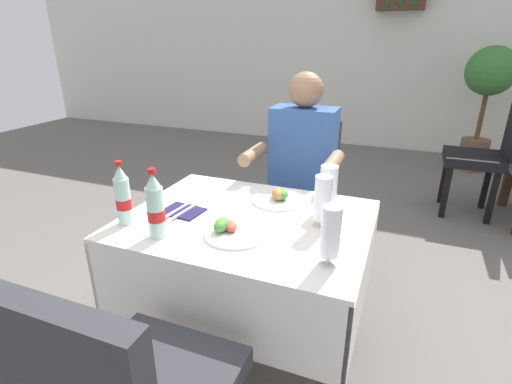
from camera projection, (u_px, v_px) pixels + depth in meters
The scene contains 15 objects.
ground_plane at pixel (237, 372), 1.77m from camera, with size 11.00×11.00×0.00m, color #66605B.
back_wall at pixel (374, 31), 4.95m from camera, with size 11.00×0.12×2.99m, color silver.
main_dining_table at pixel (248, 255), 1.68m from camera, with size 1.01×0.79×0.72m.
chair_far_diner_seat at pixel (297, 191), 2.35m from camera, with size 0.44×0.50×0.97m.
seated_diner_far at pixel (300, 173), 2.19m from camera, with size 0.50×0.46×1.26m.
plate_near_camera at pixel (231, 230), 1.47m from camera, with size 0.24×0.24×0.06m.
plate_far_diner at pixel (279, 197), 1.77m from camera, with size 0.24×0.24×0.06m.
beer_glass_left at pixel (330, 236), 1.25m from camera, with size 0.07×0.07×0.21m.
beer_glass_middle at pixel (328, 187), 1.64m from camera, with size 0.08×0.08×0.21m.
beer_glass_right at pixel (323, 202), 1.50m from camera, with size 0.07×0.07×0.21m.
cola_bottle_primary at pixel (123, 197), 1.52m from camera, with size 0.06×0.06×0.26m.
cola_bottle_secondary at pixel (156, 208), 1.42m from camera, with size 0.07×0.07×0.27m.
napkin_cutlery_set at pixel (183, 211), 1.67m from camera, with size 0.18×0.19×0.01m.
background_chair_left at pixel (487, 152), 3.14m from camera, with size 0.50×0.44×0.97m.
potted_plant_corner at pixel (488, 88), 4.12m from camera, with size 0.51×0.51×1.35m.
Camera 1 is at (0.57, -1.20, 1.43)m, focal length 26.98 mm.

